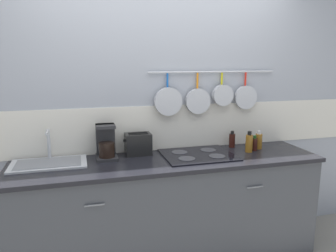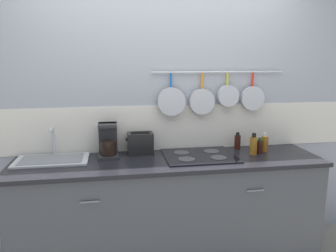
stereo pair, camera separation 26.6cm
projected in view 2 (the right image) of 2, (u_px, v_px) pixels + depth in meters
The scene contains 11 objects.
wall_back at pixel (163, 111), 2.99m from camera, with size 7.20×0.14×2.60m.
cabinet_base at pixel (169, 212), 2.82m from camera, with size 2.54×0.61×0.88m.
countertop at pixel (169, 162), 2.73m from camera, with size 2.58×0.63×0.03m.
sink_basin at pixel (52, 158), 2.69m from camera, with size 0.58×0.34×0.26m.
coffee_maker at pixel (108, 142), 2.81m from camera, with size 0.17×0.21×0.29m.
toaster at pixel (140, 143), 2.88m from camera, with size 0.24×0.15×0.19m.
cooktop at pixel (200, 156), 2.81m from camera, with size 0.61×0.50×0.01m.
bottle_sesame_oil at pixel (237, 142), 3.04m from camera, with size 0.06×0.06×0.16m.
bottle_hot_sauce at pixel (254, 145), 2.87m from camera, with size 0.06×0.06×0.19m.
bottle_dish_soap at pixel (260, 146), 2.91m from camera, with size 0.05×0.05×0.14m.
bottle_cooking_wine at pixel (265, 143), 2.96m from camera, with size 0.06×0.06×0.17m.
Camera 2 is at (-0.45, -2.58, 1.73)m, focal length 35.00 mm.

